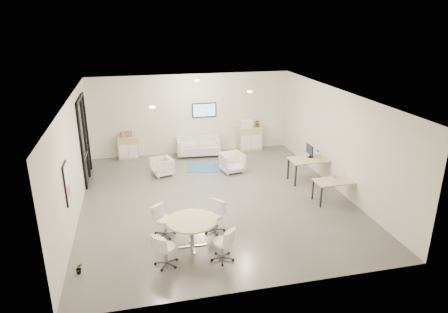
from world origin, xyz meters
TOP-DOWN VIEW (x-y plane):
  - room_shell at (0.00, 0.00)m, footprint 9.60×10.60m
  - glass_door at (-3.95, 2.51)m, footprint 0.09×1.90m
  - artwork at (-3.97, -1.60)m, footprint 0.05×0.54m
  - wall_tv at (0.50, 4.46)m, footprint 0.98×0.06m
  - ceiling_spots at (-0.20, 0.83)m, footprint 3.14×4.14m
  - sideboard_left at (-2.58, 4.27)m, footprint 0.80×0.42m
  - sideboard_right at (2.38, 4.24)m, footprint 0.99×0.48m
  - books at (-2.62, 4.27)m, footprint 0.46×0.14m
  - printer at (2.21, 4.24)m, footprint 0.54×0.47m
  - loveseat at (0.16, 4.07)m, footprint 1.76×0.99m
  - blue_rug at (0.24, 2.59)m, footprint 1.65×1.28m
  - armchair_left at (-1.44, 2.25)m, footprint 0.80×0.83m
  - armchair_right at (1.05, 1.99)m, footprint 0.87×0.83m
  - desk_rear at (3.48, 0.58)m, footprint 1.53×0.77m
  - desk_front at (3.51, -1.06)m, footprint 1.31×0.66m
  - monitor at (3.44, 0.73)m, footprint 0.20×0.50m
  - round_table at (-1.12, -2.60)m, footprint 1.22×1.22m
  - meeting_chairs at (-1.12, -2.60)m, footprint 2.18×2.18m
  - plant_cabinet at (2.69, 4.22)m, footprint 0.37×0.38m
  - plant_floor at (-3.70, -3.11)m, footprint 0.16×0.28m
  - cup at (3.55, -0.83)m, footprint 0.15×0.13m

SIDE VIEW (x-z plane):
  - blue_rug at x=0.24m, z-range 0.00..0.01m
  - plant_floor at x=-3.70m, z-range 0.00..0.12m
  - loveseat at x=0.16m, z-range 0.03..0.66m
  - armchair_left at x=-1.44m, z-range 0.00..0.69m
  - armchair_right at x=1.05m, z-range 0.00..0.77m
  - meeting_chairs at x=-1.12m, z-range 0.00..0.82m
  - sideboard_left at x=-2.58m, z-range 0.00..0.90m
  - sideboard_right at x=2.38m, z-range 0.00..0.99m
  - desk_front at x=3.51m, z-range 0.27..0.95m
  - round_table at x=-1.12m, z-range 0.29..1.03m
  - desk_rear at x=3.48m, z-range 0.32..1.12m
  - cup at x=3.55m, z-range 0.68..0.81m
  - books at x=-2.62m, z-range 0.90..1.12m
  - monitor at x=3.44m, z-range 0.81..1.25m
  - plant_cabinet at x=2.69m, z-range 0.99..1.22m
  - printer at x=2.21m, z-range 0.98..1.33m
  - glass_door at x=-3.95m, z-range 0.08..2.93m
  - artwork at x=-3.97m, z-range 1.03..2.07m
  - room_shell at x=0.00m, z-range -0.80..4.00m
  - wall_tv at x=0.50m, z-range 1.46..2.04m
  - ceiling_spots at x=-0.20m, z-range 3.17..3.20m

